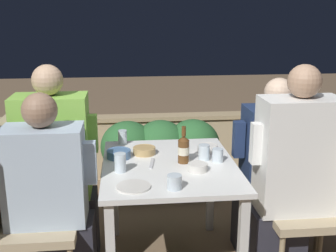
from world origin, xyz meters
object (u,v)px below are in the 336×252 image
chair_left_near (14,205)px  potted_plant (278,162)px  person_blue_shirt (53,198)px  person_navy_jumper (268,167)px  chair_right_near (324,191)px  person_green_blouse (59,167)px  person_white_polo (291,178)px  chair_left_far (26,180)px  beer_bottle (184,149)px  chair_right_far (299,171)px

chair_left_near → potted_plant: bearing=25.2°
person_blue_shirt → person_navy_jumper: (1.37, 0.34, 0.00)m
person_blue_shirt → chair_right_near: bearing=-0.1°
potted_plant → person_green_blouse: bearing=-162.7°
person_green_blouse → person_navy_jumper: bearing=-1.0°
person_blue_shirt → person_white_polo: 1.39m
chair_left_near → potted_plant: (1.86, 0.88, -0.14)m
person_blue_shirt → person_white_polo: bearing=-0.1°
chair_right_near → person_navy_jumper: (-0.23, 0.34, 0.03)m
person_white_polo → potted_plant: size_ratio=1.90×
chair_left_far → beer_bottle: bearing=-9.1°
person_white_polo → person_blue_shirt: bearing=179.9°
chair_left_near → potted_plant: size_ratio=1.38×
potted_plant → beer_bottle: bearing=-142.3°
chair_left_far → potted_plant: (1.87, 0.52, -0.14)m
chair_left_near → chair_right_far: (1.80, 0.34, 0.00)m
person_white_polo → beer_bottle: person_white_polo is taller
chair_left_far → chair_left_near: bearing=-88.2°
chair_left_far → person_green_blouse: bearing=0.0°
chair_left_near → person_blue_shirt: size_ratio=0.80×
chair_left_far → chair_right_near: size_ratio=1.00×
person_blue_shirt → chair_right_far: person_blue_shirt is taller
chair_left_near → person_green_blouse: 0.42m
beer_bottle → person_navy_jumper: bearing=12.9°
person_green_blouse → chair_right_near: (1.61, -0.36, -0.08)m
chair_left_far → chair_right_near: (1.83, -0.36, 0.00)m
person_navy_jumper → chair_right_far: bearing=0.0°
person_navy_jumper → person_white_polo: bearing=-87.0°
chair_left_near → person_blue_shirt: bearing=-0.0°
chair_left_near → chair_right_near: (1.81, -0.00, 0.00)m
person_blue_shirt → person_white_polo: size_ratio=0.90×
chair_left_far → person_white_polo: size_ratio=0.73×
chair_right_near → potted_plant: chair_right_near is taller
person_green_blouse → chair_right_near: size_ratio=1.35×
chair_right_far → person_navy_jumper: person_navy_jumper is taller
chair_left_near → potted_plant: 2.06m
person_white_polo → person_navy_jumper: (-0.02, 0.34, -0.06)m
chair_left_far → person_white_polo: person_white_polo is taller
person_navy_jumper → person_green_blouse: bearing=179.0°
chair_left_near → beer_bottle: chair_left_near is taller
person_blue_shirt → person_green_blouse: person_green_blouse is taller
person_green_blouse → chair_right_far: 1.60m
person_green_blouse → potted_plant: person_green_blouse is taller
chair_left_far → beer_bottle: (1.00, -0.16, 0.23)m
person_green_blouse → potted_plant: 1.75m
chair_left_far → person_green_blouse: (0.21, 0.00, 0.08)m
chair_left_far → potted_plant: bearing=15.4°
chair_left_far → potted_plant: 1.95m
beer_bottle → chair_right_far: bearing=9.5°
chair_left_far → person_navy_jumper: (1.60, -0.02, 0.03)m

